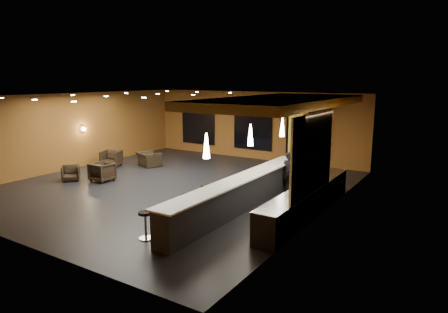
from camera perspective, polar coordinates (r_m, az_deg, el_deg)
The scene contains 35 objects.
floor at distance 15.90m, azimuth -7.09°, elevation -4.33°, with size 12.00×13.00×0.10m, color black.
ceiling at distance 15.35m, azimuth -7.41°, elevation 8.74°, with size 12.00×13.00×0.10m, color black.
wall_back at distance 20.94m, azimuth 4.26°, elevation 4.46°, with size 12.00×0.10×3.50m, color brown.
wall_front at distance 11.37m, azimuth -28.75°, elevation -2.51°, with size 12.00×0.10×3.50m, color brown.
wall_left at distance 19.90m, azimuth -20.84°, elevation 3.43°, with size 0.10×13.00×3.50m, color brown.
wall_right at distance 12.61m, azimuth 14.48°, elevation -0.26°, with size 0.10×13.00×3.50m, color brown.
wood_soffit at distance 14.07m, azimuth 8.07°, elevation 7.75°, with size 3.60×8.00×0.28m, color olive.
window_left at distance 22.70m, azimuth -3.71°, elevation 4.86°, with size 2.20×0.06×2.40m, color black.
window_center at distance 20.85m, azimuth 4.11°, elevation 4.30°, with size 2.20×0.06×2.40m, color black.
window_right at distance 19.62m, azimuth 11.86°, elevation 3.67°, with size 2.20×0.06×2.40m, color black.
tile_backsplash at distance 11.66m, azimuth 12.59°, elevation 0.18°, with size 0.06×3.20×2.40m, color white.
bar_counter at distance 12.95m, azimuth 2.62°, elevation -5.31°, with size 0.60×8.00×1.00m, color black.
bar_top at distance 12.81m, azimuth 2.64°, elevation -3.06°, with size 0.78×8.10×0.05m, color silver.
prep_counter at distance 12.60m, azimuth 11.74°, elevation -6.34°, with size 0.70×6.00×0.86m, color black.
prep_top at distance 12.47m, azimuth 11.82°, elevation -4.35°, with size 0.72×6.00×0.03m, color silver.
wall_shelf_lower at distance 11.61m, azimuth 11.52°, elevation -1.85°, with size 0.30×1.50×0.03m, color silver.
wall_shelf_upper at distance 11.51m, azimuth 11.60°, elevation 0.33°, with size 0.30×1.50×0.03m, color silver.
column at distance 16.75m, azimuth 10.51°, elevation 2.65°, with size 0.60×0.60×3.50m, color olive.
wall_sconce at distance 20.06m, azimuth -19.41°, elevation 3.72°, with size 0.22×0.22×0.22m, color #FFE5B2.
pendant_0 at distance 10.88m, azimuth -2.53°, elevation 1.54°, with size 0.20×0.20×0.70m, color white.
pendant_1 at distance 12.99m, azimuth 3.79°, elevation 3.08°, with size 0.20×0.20×0.70m, color white.
pendant_2 at distance 15.21m, azimuth 8.32°, elevation 4.16°, with size 0.20×0.20×0.70m, color white.
staff_a at distance 14.89m, azimuth 9.20°, elevation -2.27°, with size 0.55×0.36×1.50m, color black.
staff_b at distance 15.02m, azimuth 13.15°, elevation -2.13°, with size 0.77×0.60×1.59m, color black.
staff_c at distance 15.42m, azimuth 13.25°, elevation -1.27°, with size 0.91×0.59×1.86m, color black.
armchair_a at distance 17.65m, azimuth -21.06°, elevation -2.22°, with size 0.68×0.70×0.63m, color black.
armchair_b at distance 17.13m, azimuth -16.97°, elevation -2.11°, with size 0.83×0.85×0.78m, color black.
armchair_c at distance 19.83m, azimuth -15.80°, elevation -0.28°, with size 0.83×0.85×0.78m, color black.
armchair_d at distance 19.51m, azimuth -10.69°, elevation -0.38°, with size 1.05×0.91×0.68m, color black.
bar_stool_0 at distance 10.77m, azimuth -11.16°, elevation -9.09°, with size 0.38×0.38×0.74m.
bar_stool_1 at distance 11.77m, azimuth -5.26°, elevation -6.88°, with size 0.42×0.42×0.83m.
bar_stool_2 at distance 12.75m, azimuth -2.40°, elevation -5.37°, with size 0.43×0.43×0.85m.
bar_stool_3 at distance 13.92m, azimuth 1.41°, elevation -4.29°, with size 0.37×0.37×0.72m.
bar_stool_4 at distance 15.04m, azimuth 4.47°, elevation -3.04°, with size 0.39×0.39×0.77m.
bar_stool_5 at distance 16.27m, azimuth 6.53°, elevation -1.86°, with size 0.42×0.42×0.83m.
Camera 1 is at (9.80, -11.80, 4.15)m, focal length 32.00 mm.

